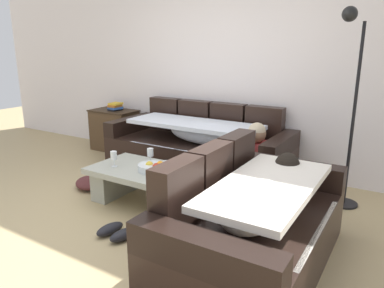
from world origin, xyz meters
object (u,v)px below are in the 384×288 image
wine_glass_near_left (114,156)px  wine_glass_far_back (150,153)px  book_stack_on_cabinet (115,107)px  side_cabinet (115,130)px  couch_near_window (253,225)px  coffee_table (148,182)px  fruit_bowl (153,167)px  wine_glass_near_right (167,166)px  crumpled_garment (90,183)px  pair_of_shoes (117,232)px  couch_along_wall (200,148)px  floor_lamp (349,98)px  open_magazine (176,176)px

wine_glass_near_left → wine_glass_far_back: size_ratio=1.00×
wine_glass_far_back → book_stack_on_cabinet: 1.99m
side_cabinet → couch_near_window: bearing=-30.5°
coffee_table → wine_glass_near_left: size_ratio=7.23×
fruit_bowl → wine_glass_near_right: (0.23, -0.09, 0.08)m
fruit_bowl → crumpled_garment: fruit_bowl is taller
side_cabinet → wine_glass_near_left: bearing=-46.7°
coffee_table → wine_glass_near_right: size_ratio=7.23×
coffee_table → fruit_bowl: (0.08, -0.01, 0.18)m
wine_glass_far_back → pair_of_shoes: 1.01m
fruit_bowl → pair_of_shoes: bearing=-80.2°
couch_along_wall → side_cabinet: size_ratio=3.29×
couch_near_window → side_cabinet: bearing=59.5°
coffee_table → side_cabinet: side_cabinet is taller
book_stack_on_cabinet → pair_of_shoes: book_stack_on_cabinet is taller
wine_glass_near_right → book_stack_on_cabinet: bearing=144.1°
couch_along_wall → wine_glass_near_left: size_ratio=14.27×
floor_lamp → crumpled_garment: 2.94m
coffee_table → book_stack_on_cabinet: size_ratio=5.43×
couch_along_wall → floor_lamp: floor_lamp is taller
couch_along_wall → wine_glass_near_right: 1.28m
coffee_table → open_magazine: bearing=-1.7°
couch_along_wall → pair_of_shoes: (0.22, -1.81, -0.29)m
wine_glass_far_back → side_cabinet: bearing=144.3°
couch_along_wall → open_magazine: (0.39, -1.14, 0.05)m
coffee_table → couch_along_wall: bearing=91.3°
wine_glass_near_right → side_cabinet: (-2.04, 1.45, -0.17)m
wine_glass_near_left → couch_along_wall: bearing=75.4°
couch_near_window → coffee_table: 1.43m
side_cabinet → coffee_table: bearing=-38.0°
couch_along_wall → side_cabinet: couch_along_wall is taller
side_cabinet → open_magazine: bearing=-33.0°
book_stack_on_cabinet → couch_along_wall: bearing=-7.7°
couch_near_window → crumpled_garment: bearing=78.3°
couch_near_window → wine_glass_near_right: size_ratio=10.46×
couch_along_wall → side_cabinet: bearing=172.4°
wine_glass_near_left → side_cabinet: (-1.38, 1.46, -0.17)m
fruit_bowl → floor_lamp: (1.62, 1.02, 0.70)m
wine_glass_near_right → coffee_table: bearing=163.2°
couch_near_window → side_cabinet: (-3.08, 1.82, -0.01)m
pair_of_shoes → crumpled_garment: (-1.05, 0.68, 0.01)m
wine_glass_far_back → side_cabinet: size_ratio=0.23×
book_stack_on_cabinet → pair_of_shoes: bearing=-47.3°
wine_glass_near_left → side_cabinet: 2.02m
couch_near_window → wine_glass_far_back: (-1.45, 0.64, 0.16)m
pair_of_shoes → fruit_bowl: bearing=99.8°
couch_along_wall → book_stack_on_cabinet: couch_along_wall is taller
wine_glass_near_right → pair_of_shoes: (-0.12, -0.59, -0.45)m
couch_along_wall → fruit_bowl: (0.10, -1.13, 0.09)m
couch_near_window → wine_glass_far_back: couch_near_window is taller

